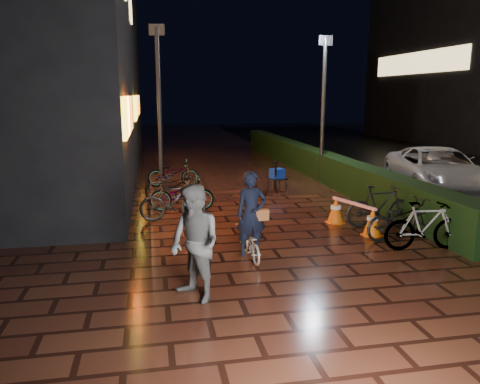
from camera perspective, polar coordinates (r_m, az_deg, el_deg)
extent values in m
plane|color=#381911|center=(10.29, 6.27, -5.76)|extent=(80.00, 80.00, 0.00)
cube|color=black|center=(18.63, 8.84, 3.68)|extent=(0.70, 20.00, 1.00)
imported|color=#545457|center=(7.09, -5.53, -6.28)|extent=(1.04, 1.10, 1.80)
imported|color=silver|center=(16.37, 22.94, 2.50)|extent=(3.46, 5.45, 1.40)
cube|color=yellow|center=(10.89, -13.72, 8.89)|extent=(0.08, 2.00, 0.90)
cube|color=orange|center=(12.39, -13.40, 9.22)|extent=(0.08, 3.00, 0.90)
cube|color=yellow|center=(18.38, -12.63, 10.00)|extent=(0.08, 2.80, 0.90)
cube|color=orange|center=(23.38, -12.29, 10.35)|extent=(0.08, 2.20, 0.90)
cube|color=#FFD88C|center=(18.14, -13.23, 21.39)|extent=(0.06, 1.20, 1.20)
cube|color=black|center=(34.37, 27.04, 17.12)|extent=(8.00, 14.00, 14.00)
cube|color=#FFD88C|center=(31.95, 20.74, 14.51)|extent=(0.06, 10.00, 1.30)
cylinder|color=black|center=(16.73, 10.08, 9.56)|extent=(0.14, 0.14, 4.97)
cube|color=black|center=(16.81, 10.39, 17.72)|extent=(0.48, 0.10, 0.33)
cylinder|color=black|center=(15.98, -9.79, 9.93)|extent=(0.16, 0.16, 5.23)
cube|color=black|center=(16.10, -10.11, 18.90)|extent=(0.51, 0.15, 0.35)
imported|color=silver|center=(8.98, 1.22, -6.22)|extent=(0.49, 1.22, 0.63)
imported|color=black|center=(8.73, 1.40, -2.67)|extent=(0.61, 0.42, 1.60)
cube|color=brown|center=(8.77, 2.60, -2.81)|extent=(0.29, 0.14, 0.20)
cone|color=#DA620B|center=(10.82, 15.84, -3.47)|extent=(0.41, 0.41, 0.65)
cone|color=#DB590B|center=(11.66, 11.58, -2.16)|extent=(0.41, 0.41, 0.65)
cube|color=#FC400D|center=(10.90, 15.74, -5.05)|extent=(0.45, 0.45, 0.03)
cube|color=#FF470D|center=(11.74, 11.52, -3.64)|extent=(0.45, 0.45, 0.03)
cube|color=red|center=(11.16, 13.70, -1.36)|extent=(0.52, 1.34, 0.07)
cube|color=black|center=(15.23, 4.54, 1.63)|extent=(0.67, 0.60, 0.04)
cylinder|color=black|center=(15.00, 4.16, 0.64)|extent=(0.04, 0.04, 0.39)
cylinder|color=black|center=(15.23, 5.61, 0.79)|extent=(0.04, 0.04, 0.39)
cylinder|color=black|center=(15.31, 3.44, 0.88)|extent=(0.04, 0.04, 0.39)
cylinder|color=black|center=(15.54, 4.87, 1.02)|extent=(0.04, 0.04, 0.39)
cube|color=#0C2CA7|center=(15.20, 4.55, 2.27)|extent=(0.49, 0.45, 0.31)
cylinder|color=black|center=(14.99, 4.35, 2.07)|extent=(0.20, 0.44, 0.99)
imported|color=black|center=(12.71, -7.11, -0.26)|extent=(1.75, 0.67, 0.90)
imported|color=black|center=(14.03, -8.05, 0.85)|extent=(1.76, 0.71, 0.90)
imported|color=black|center=(11.74, -8.15, -1.05)|extent=(1.69, 0.53, 1.00)
imported|color=black|center=(16.16, -8.16, 2.29)|extent=(1.76, 0.72, 0.90)
imported|color=black|center=(11.57, 16.70, -1.64)|extent=(1.68, 0.50, 1.00)
imported|color=black|center=(10.71, 19.05, -3.13)|extent=(1.80, 0.87, 0.90)
imported|color=black|center=(10.12, 21.61, -3.87)|extent=(1.71, 0.64, 1.00)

